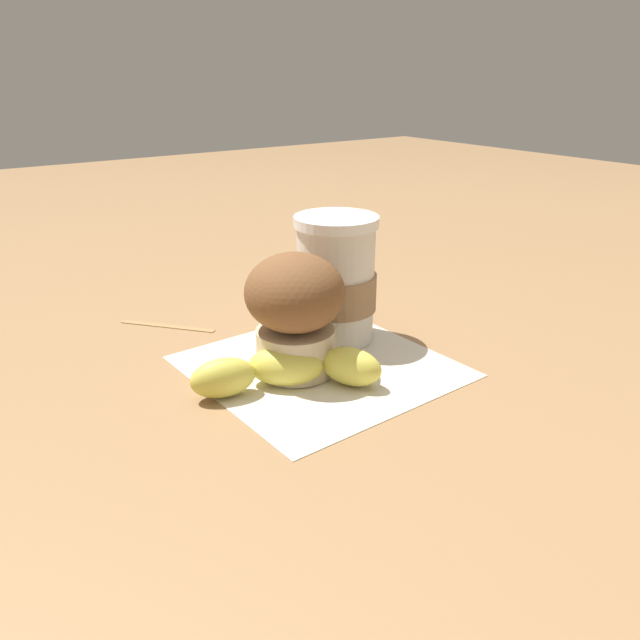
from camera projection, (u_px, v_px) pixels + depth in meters
The scene contains 6 objects.
ground_plane at pixel (320, 367), 0.59m from camera, with size 3.00×3.00×0.00m, color #936D47.
paper_napkin at pixel (320, 366), 0.59m from camera, with size 0.22×0.22×0.00m, color beige.
coffee_cup at pixel (336, 281), 0.63m from camera, with size 0.08×0.08×0.13m.
muffin at pixel (295, 309), 0.56m from camera, with size 0.09×0.09×0.11m.
banana at pixel (287, 370), 0.54m from camera, with size 0.10×0.16×0.03m.
wooden_stirrer at pixel (167, 326), 0.68m from camera, with size 0.11×0.01×0.00m, color #9E7547.
Camera 1 is at (0.43, -0.31, 0.26)m, focal length 35.00 mm.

